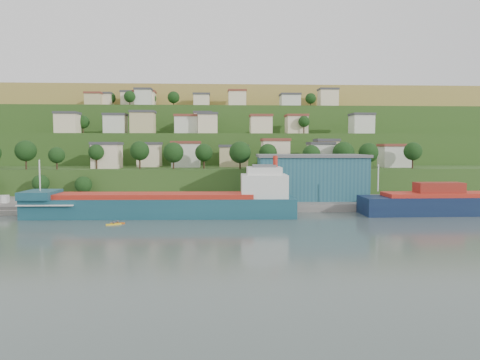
{
  "coord_description": "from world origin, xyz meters",
  "views": [
    {
      "loc": [
        4.58,
        -104.65,
        17.19
      ],
      "look_at": [
        11.07,
        15.0,
        8.5
      ],
      "focal_mm": 35.0,
      "sensor_mm": 36.0,
      "label": 1
    }
  ],
  "objects": [
    {
      "name": "dinghy",
      "position": [
        -42.47,
        16.5,
        1.64
      ],
      "size": [
        4.7,
        2.81,
        0.88
      ],
      "primitive_type": "cube",
      "rotation": [
        0.0,
        0.0,
        -0.28
      ],
      "color": "silver",
      "rests_on": "pebble_beach"
    },
    {
      "name": "warehouse",
      "position": [
        32.39,
        29.74,
        8.43
      ],
      "size": [
        31.75,
        20.25,
        12.8
      ],
      "rotation": [
        0.0,
        0.0,
        -0.04
      ],
      "color": "#215264",
      "rests_on": "quay"
    },
    {
      "name": "quay",
      "position": [
        20.0,
        28.0,
        0.0
      ],
      "size": [
        220.0,
        26.0,
        4.0
      ],
      "primitive_type": "cube",
      "color": "slate",
      "rests_on": "ground"
    },
    {
      "name": "hillside",
      "position": [
        0.01,
        168.67,
        0.09
      ],
      "size": [
        360.0,
        211.13,
        96.0
      ],
      "color": "#284719",
      "rests_on": "ground"
    },
    {
      "name": "cargo_ship_near",
      "position": [
        -6.3,
        9.39,
        2.67
      ],
      "size": [
        65.43,
        12.37,
        16.74
      ],
      "rotation": [
        0.0,
        0.0,
        -0.03
      ],
      "color": "#143D4E",
      "rests_on": "ground"
    },
    {
      "name": "ground",
      "position": [
        0.0,
        0.0,
        0.0
      ],
      "size": [
        500.0,
        500.0,
        0.0
      ],
      "primitive_type": "plane",
      "color": "#404E4A",
      "rests_on": "ground"
    },
    {
      "name": "kayak_yellow",
      "position": [
        -17.6,
        -1.95,
        0.25
      ],
      "size": [
        3.28,
        1.89,
        0.83
      ],
      "rotation": [
        0.0,
        0.0,
        0.42
      ],
      "color": "yellow",
      "rests_on": "ground"
    },
    {
      "name": "kayak_orange",
      "position": [
        -16.99,
        -0.64,
        0.23
      ],
      "size": [
        3.21,
        0.93,
        0.79
      ],
      "rotation": [
        0.0,
        0.0,
        0.12
      ],
      "color": "#D75B13",
      "rests_on": "ground"
    }
  ]
}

